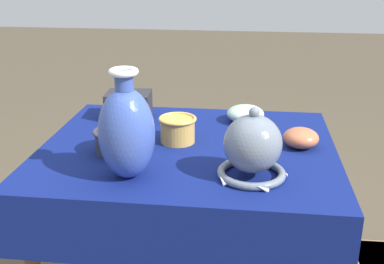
# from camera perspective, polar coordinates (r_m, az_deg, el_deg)

# --- Properties ---
(display_table) EXTENTS (0.94, 0.79, 0.69)m
(display_table) POSITION_cam_1_polar(r_m,az_deg,el_deg) (1.57, -0.49, -4.36)
(display_table) COLOR brown
(display_table) RESTS_ON ground_plane
(vase_tall_bulbous) EXTENTS (0.15, 0.15, 0.31)m
(vase_tall_bulbous) POSITION_cam_1_polar(r_m,az_deg,el_deg) (1.30, -7.76, 0.06)
(vase_tall_bulbous) COLOR #3851A8
(vase_tall_bulbous) RESTS_ON display_table
(vase_dome_bell) EXTENTS (0.20, 0.20, 0.20)m
(vase_dome_bell) POSITION_cam_1_polar(r_m,az_deg,el_deg) (1.32, 7.18, -1.95)
(vase_dome_bell) COLOR slate
(vase_dome_bell) RESTS_ON display_table
(mosaic_tile_box) EXTENTS (0.17, 0.14, 0.10)m
(mosaic_tile_box) POSITION_cam_1_polar(r_m,az_deg,el_deg) (1.81, -7.52, 3.15)
(mosaic_tile_box) COLOR #232328
(mosaic_tile_box) RESTS_ON display_table
(bowl_shallow_celadon) EXTENTS (0.14, 0.14, 0.06)m
(bowl_shallow_celadon) POSITION_cam_1_polar(r_m,az_deg,el_deg) (1.77, 6.35, 2.16)
(bowl_shallow_celadon) COLOR #A8CCB7
(bowl_shallow_celadon) RESTS_ON display_table
(cup_wide_ochre) EXTENTS (0.12, 0.12, 0.09)m
(cup_wide_ochre) POSITION_cam_1_polar(r_m,az_deg,el_deg) (1.57, -1.71, 0.40)
(cup_wide_ochre) COLOR gold
(cup_wide_ochre) RESTS_ON display_table
(bowl_shallow_terracotta) EXTENTS (0.11, 0.11, 0.06)m
(bowl_shallow_terracotta) POSITION_cam_1_polar(r_m,az_deg,el_deg) (1.57, 12.77, -0.68)
(bowl_shallow_terracotta) COLOR #BC6642
(bowl_shallow_terracotta) RESTS_ON display_table
(cup_wide_charcoal) EXTENTS (0.14, 0.14, 0.07)m
(cup_wide_charcoal) POSITION_cam_1_polar(r_m,az_deg,el_deg) (1.51, -9.09, -0.93)
(cup_wide_charcoal) COLOR #2D2D33
(cup_wide_charcoal) RESTS_ON display_table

